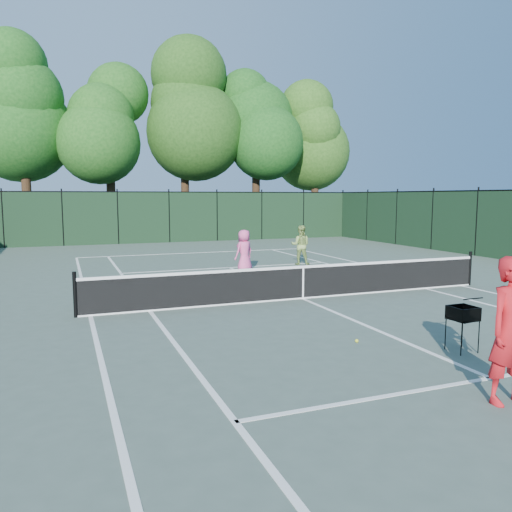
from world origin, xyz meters
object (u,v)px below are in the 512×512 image
object	(u,v)px
player_pink	(244,251)
loose_ball_midcourt	(357,341)
ball_hopper	(463,314)
coach	(512,331)
player_green	(301,245)

from	to	relation	value
player_pink	loose_ball_midcourt	bearing A→B (deg)	59.45
player_pink	ball_hopper	distance (m)	10.13
loose_ball_midcourt	player_pink	bearing A→B (deg)	83.86
coach	player_green	distance (m)	13.79
ball_hopper	loose_ball_midcourt	distance (m)	1.96
player_green	loose_ball_midcourt	xyz separation A→B (m)	(-3.85, -10.23, -0.77)
player_green	ball_hopper	world-z (taller)	player_green
player_green	player_pink	bearing A→B (deg)	53.78
player_pink	ball_hopper	xyz separation A→B (m)	(0.49, -10.11, -0.10)
coach	player_green	bearing A→B (deg)	75.70
player_pink	player_green	xyz separation A→B (m)	(2.88, 1.25, 0.01)
loose_ball_midcourt	coach	bearing A→B (deg)	-83.20
coach	ball_hopper	world-z (taller)	coach
coach	ball_hopper	size ratio (longest dim) A/B	2.41
player_green	ball_hopper	xyz separation A→B (m)	(-2.39, -11.36, -0.11)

